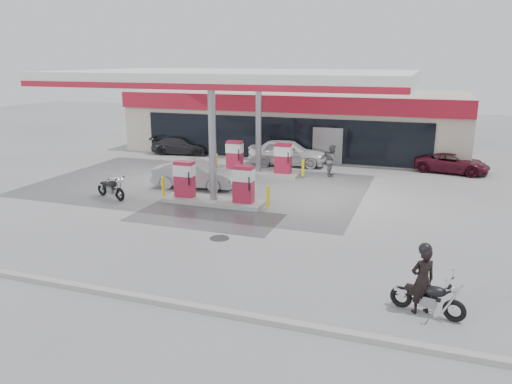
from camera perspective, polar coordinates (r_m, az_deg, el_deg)
ground at (r=20.27m, az=-7.15°, el=-2.77°), size 90.00×90.00×0.00m
wet_patch at (r=20.06m, az=-5.87°, el=-2.92°), size 6.00×3.00×0.00m
drain_cover at (r=17.75m, az=-4.21°, el=-5.29°), size 0.70×0.70×0.01m
kerb at (r=14.76m, az=-19.47°, el=-10.21°), size 28.00×0.25×0.15m
store_building at (r=34.54m, az=4.65°, el=8.07°), size 22.00×8.22×4.00m
canopy at (r=23.90m, az=-2.12°, el=12.89°), size 16.00×10.02×5.51m
pump_island_near at (r=21.81m, az=-4.88°, el=0.51°), size 5.14×1.30×1.78m
pump_island_far at (r=27.25m, az=0.28°, el=3.49°), size 5.14×1.30×1.78m
main_motorcycle at (r=13.27m, az=19.14°, el=-11.44°), size 1.84×0.85×0.96m
biker_main at (r=13.12m, az=18.49°, el=-9.55°), size 0.76×0.68×1.74m
parked_motorcycle at (r=23.50m, az=-16.22°, el=0.37°), size 1.91×1.05×1.03m
sedan_white at (r=29.61m, az=3.60°, el=4.53°), size 4.78×2.37×1.56m
attendant at (r=27.20m, az=8.73°, el=3.58°), size 0.74×0.89×1.69m
hatchback_silver at (r=24.57m, az=-6.99°, el=2.03°), size 4.23×1.81×1.35m
parked_car_left at (r=33.57m, az=-8.53°, el=5.28°), size 4.17×2.22×1.15m
parked_car_right at (r=29.79m, az=21.49°, el=3.12°), size 4.18×2.43×1.09m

